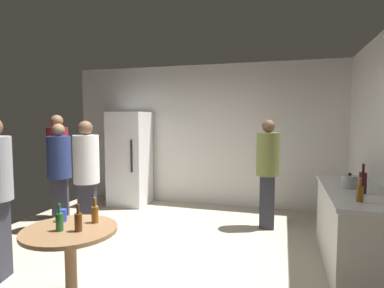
# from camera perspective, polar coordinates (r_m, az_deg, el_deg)

# --- Properties ---
(ground_plane) EXTENTS (5.20, 5.20, 0.10)m
(ground_plane) POSITION_cam_1_polar(r_m,az_deg,el_deg) (4.08, -7.74, -20.44)
(ground_plane) COLOR #B2A893
(wall_back) EXTENTS (5.32, 0.06, 2.70)m
(wall_back) POSITION_cam_1_polar(r_m,az_deg,el_deg) (6.21, 1.96, 1.59)
(wall_back) COLOR silver
(wall_back) RESTS_ON ground_plane
(refrigerator) EXTENTS (0.70, 0.68, 1.80)m
(refrigerator) POSITION_cam_1_polar(r_m,az_deg,el_deg) (6.32, -11.08, -2.53)
(refrigerator) COLOR white
(refrigerator) RESTS_ON ground_plane
(kitchen_counter) EXTENTS (0.64, 1.72, 0.90)m
(kitchen_counter) POSITION_cam_1_polar(r_m,az_deg,el_deg) (4.04, 27.00, -13.54)
(kitchen_counter) COLOR beige
(kitchen_counter) RESTS_ON ground_plane
(kettle) EXTENTS (0.24, 0.17, 0.18)m
(kettle) POSITION_cam_1_polar(r_m,az_deg,el_deg) (3.98, 26.40, -6.08)
(kettle) COLOR #B2B2B7
(kettle) RESTS_ON kitchen_counter
(wine_bottle_on_counter) EXTENTS (0.08, 0.08, 0.31)m
(wine_bottle_on_counter) POSITION_cam_1_polar(r_m,az_deg,el_deg) (3.76, 28.25, -6.03)
(wine_bottle_on_counter) COLOR #3F141E
(wine_bottle_on_counter) RESTS_ON kitchen_counter
(beer_bottle_on_counter) EXTENTS (0.06, 0.06, 0.23)m
(beer_bottle_on_counter) POSITION_cam_1_polar(r_m,az_deg,el_deg) (3.38, 27.85, -7.75)
(beer_bottle_on_counter) COLOR #8C5919
(beer_bottle_on_counter) RESTS_ON kitchen_counter
(foreground_table) EXTENTS (0.80, 0.80, 0.73)m
(foreground_table) POSITION_cam_1_polar(r_m,az_deg,el_deg) (3.04, -20.99, -15.81)
(foreground_table) COLOR olive
(foreground_table) RESTS_ON ground_plane
(beer_bottle_amber) EXTENTS (0.06, 0.06, 0.23)m
(beer_bottle_amber) POSITION_cam_1_polar(r_m,az_deg,el_deg) (3.07, -16.98, -11.84)
(beer_bottle_amber) COLOR #8C5919
(beer_bottle_amber) RESTS_ON foreground_table
(beer_bottle_brown) EXTENTS (0.06, 0.06, 0.23)m
(beer_bottle_brown) POSITION_cam_1_polar(r_m,az_deg,el_deg) (2.89, -19.68, -12.92)
(beer_bottle_brown) COLOR #593314
(beer_bottle_brown) RESTS_ON foreground_table
(beer_bottle_green) EXTENTS (0.06, 0.06, 0.23)m
(beer_bottle_green) POSITION_cam_1_polar(r_m,az_deg,el_deg) (2.96, -22.63, -12.62)
(beer_bottle_green) COLOR #26662D
(beer_bottle_green) RESTS_ON foreground_table
(plastic_cup_blue) EXTENTS (0.08, 0.08, 0.11)m
(plastic_cup_blue) POSITION_cam_1_polar(r_m,az_deg,el_deg) (3.22, -22.22, -11.73)
(plastic_cup_blue) COLOR blue
(plastic_cup_blue) RESTS_ON foreground_table
(person_in_navy_shirt) EXTENTS (0.46, 0.46, 1.60)m
(person_in_navy_shirt) POSITION_cam_1_polar(r_m,az_deg,el_deg) (5.15, -22.63, -4.04)
(person_in_navy_shirt) COLOR #2D2D38
(person_in_navy_shirt) RESTS_ON ground_plane
(person_in_white_shirt) EXTENTS (0.44, 0.44, 1.65)m
(person_in_white_shirt) POSITION_cam_1_polar(r_m,az_deg,el_deg) (4.52, -18.36, -4.74)
(person_in_white_shirt) COLOR #2D2D38
(person_in_white_shirt) RESTS_ON ground_plane
(person_in_maroon_shirt) EXTENTS (0.48, 0.48, 1.73)m
(person_in_maroon_shirt) POSITION_cam_1_polar(r_m,az_deg,el_deg) (5.77, -22.86, -2.31)
(person_in_maroon_shirt) COLOR #2D2D38
(person_in_maroon_shirt) RESTS_ON ground_plane
(person_in_olive_shirt) EXTENTS (0.34, 0.34, 1.66)m
(person_in_olive_shirt) POSITION_cam_1_polar(r_m,az_deg,el_deg) (4.95, 13.41, -3.74)
(person_in_olive_shirt) COLOR #2D2D38
(person_in_olive_shirt) RESTS_ON ground_plane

